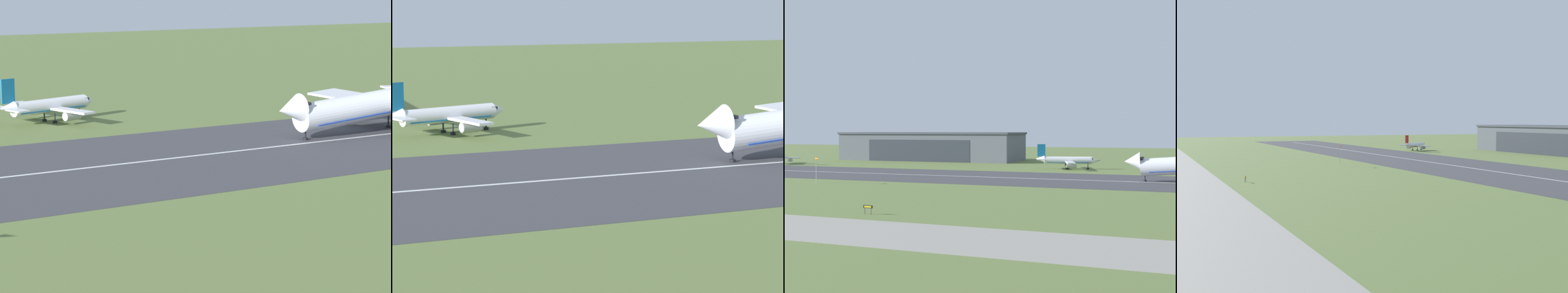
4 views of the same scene
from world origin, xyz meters
The scene contains 7 objects.
ground_plane centered at (0.00, 59.90, 0.00)m, with size 718.89×718.89×0.00m, color olive.
runway_strip centered at (0.00, 119.79, 0.03)m, with size 478.89×45.32×0.06m, color #3D3D42.
runway_centreline centered at (0.00, 119.79, 0.07)m, with size 431.00×0.70×0.01m, color silver.
hangar_building centered at (-46.42, 199.93, 6.54)m, with size 84.40×29.73×13.06m.
airplane_parked_centre centered at (25.55, 162.39, 3.07)m, with size 22.79×21.67×8.94m.
windsock_pole centered at (-23.48, 85.47, 6.01)m, with size 1.98×1.58×6.81m.
runway_sign centered at (16.91, 45.94, 1.14)m, with size 1.72×0.13×1.50m.
Camera 3 is at (65.84, -30.60, 13.74)m, focal length 50.00 mm.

